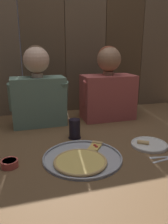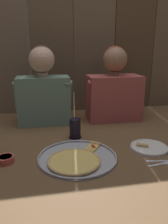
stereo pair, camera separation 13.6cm
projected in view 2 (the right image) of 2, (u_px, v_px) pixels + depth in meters
The scene contains 10 objects.
ground_plane at pixel (93, 145), 1.32m from camera, with size 3.20×3.20×0.00m, color brown.
pizza_tray at pixel (76, 158), 1.15m from camera, with size 0.42×0.42×0.03m.
dinner_plate at pixel (149, 147), 1.27m from camera, with size 0.21×0.21×0.03m.
drinking_glass at pixel (75, 129), 1.42m from camera, with size 0.08×0.08×0.13m.
dipping_bowl at pixel (6, 159), 1.12m from camera, with size 0.08×0.08×0.03m.
table_fork at pixel (157, 161), 1.14m from camera, with size 0.13×0.04×0.01m.
table_knife at pixel (162, 164), 1.11m from camera, with size 0.16×0.04×0.01m.
diner_left at pixel (43, 89), 1.63m from camera, with size 0.42×0.20×0.57m.
diner_right at pixel (114, 88), 1.73m from camera, with size 0.45×0.23×0.57m.
wooden_backdrop_wall at pixel (73, 46), 1.90m from camera, with size 2.19×0.03×1.13m.
Camera 2 is at (-0.27, -1.18, 0.57)m, focal length 35.59 mm.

